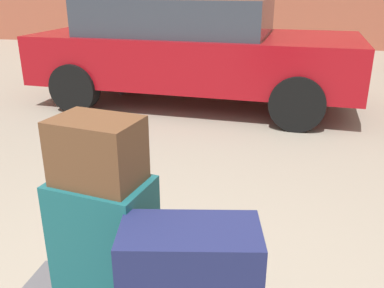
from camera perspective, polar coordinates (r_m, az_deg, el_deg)
The scene contains 3 objects.
suitcase_teal_rear_left at distance 1.60m, azimuth -11.49°, elevation -15.57°, with size 0.33×0.23×0.65m, color #144C51.
duffel_bag_brown_topmost_pile at distance 1.39m, azimuth -12.79°, elevation -0.94°, with size 0.28×0.19×0.22m, color #51331E.
parked_car at distance 5.90m, azimuth -0.03°, elevation 12.88°, with size 4.39×2.11×1.42m.
Camera 1 is at (0.50, -1.13, 1.61)m, focal length 39.17 mm.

